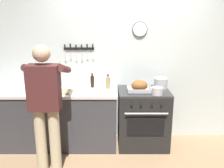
% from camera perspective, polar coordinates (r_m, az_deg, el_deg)
% --- Properties ---
extents(wall_back, '(6.00, 0.13, 2.60)m').
position_cam_1_polar(wall_back, '(3.95, 3.57, 5.64)').
color(wall_back, silver).
rests_on(wall_back, ground).
extents(counter_block, '(2.03, 0.65, 0.90)m').
position_cam_1_polar(counter_block, '(3.94, -14.29, -7.61)').
color(counter_block, '#38383D').
rests_on(counter_block, ground).
extents(stove, '(0.76, 0.67, 0.90)m').
position_cam_1_polar(stove, '(3.86, 7.01, -7.86)').
color(stove, black).
rests_on(stove, ground).
extents(person_cook, '(0.51, 0.63, 1.66)m').
position_cam_1_polar(person_cook, '(3.13, -15.54, -4.02)').
color(person_cook, '#C6B793').
rests_on(person_cook, ground).
extents(roasting_pan, '(0.35, 0.26, 0.18)m').
position_cam_1_polar(roasting_pan, '(3.60, 6.16, -0.59)').
color(roasting_pan, '#B7B7BC').
rests_on(roasting_pan, stove).
extents(stock_pot, '(0.21, 0.21, 0.16)m').
position_cam_1_polar(stock_pot, '(3.82, 11.08, 0.18)').
color(stock_pot, '#B7B7BC').
rests_on(stock_pot, stove).
extents(saucepan, '(0.16, 0.16, 0.11)m').
position_cam_1_polar(saucepan, '(3.51, 10.31, -1.60)').
color(saucepan, '#B7B7BC').
rests_on(saucepan, stove).
extents(cutting_board, '(0.36, 0.24, 0.02)m').
position_cam_1_polar(cutting_board, '(3.66, -12.72, -1.76)').
color(cutting_board, tan).
rests_on(cutting_board, counter_block).
extents(bottle_soy_sauce, '(0.06, 0.06, 0.23)m').
position_cam_1_polar(bottle_soy_sauce, '(3.82, -4.89, 0.60)').
color(bottle_soy_sauce, black).
rests_on(bottle_soy_sauce, counter_block).
extents(bottle_cooking_oil, '(0.07, 0.07, 0.27)m').
position_cam_1_polar(bottle_cooking_oil, '(3.84, -15.78, 0.43)').
color(bottle_cooking_oil, gold).
rests_on(bottle_cooking_oil, counter_block).
extents(bottle_olive_oil, '(0.07, 0.07, 0.29)m').
position_cam_1_polar(bottle_olive_oil, '(3.91, -12.71, 1.03)').
color(bottle_olive_oil, '#385623').
rests_on(bottle_olive_oil, counter_block).
extents(bottle_vinegar, '(0.07, 0.07, 0.22)m').
position_cam_1_polar(bottle_vinegar, '(3.74, -1.24, 0.29)').
color(bottle_vinegar, '#997F4C').
rests_on(bottle_vinegar, counter_block).
extents(bottle_wine_red, '(0.08, 0.08, 0.31)m').
position_cam_1_polar(bottle_wine_red, '(3.81, -13.32, 0.77)').
color(bottle_wine_red, '#47141E').
rests_on(bottle_wine_red, counter_block).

